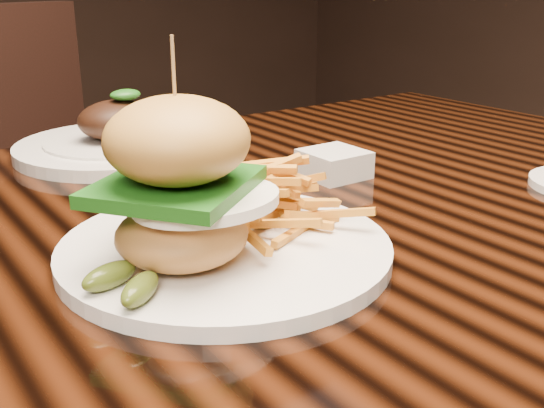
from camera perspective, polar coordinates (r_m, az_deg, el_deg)
dining_table at (r=0.75m, az=-5.11°, el=-6.48°), size 1.60×0.90×0.75m
burger_plate at (r=0.59m, az=-4.86°, el=-0.15°), size 0.32×0.32×0.21m
ramekin at (r=0.86m, az=5.57°, el=3.62°), size 0.10×0.10×0.04m
far_dish at (r=1.00m, az=-13.54°, el=5.50°), size 0.31×0.31×0.10m
chair_far at (r=1.59m, az=-19.54°, el=1.43°), size 0.61×0.62×0.95m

